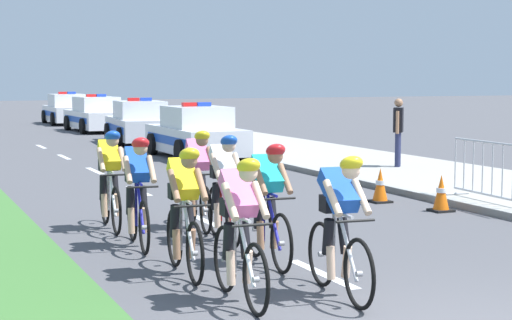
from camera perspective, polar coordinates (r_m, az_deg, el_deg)
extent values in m
cube|color=#A3A099|center=(22.94, 6.26, -0.08)|extent=(4.34, 60.00, 0.12)
cube|color=#9E9E99|center=(21.99, 1.52, -0.28)|extent=(0.16, 60.00, 0.13)
cube|color=white|center=(10.13, 4.48, -7.62)|extent=(0.14, 1.60, 0.01)
cube|color=white|center=(13.72, -3.39, -4.11)|extent=(0.14, 1.60, 0.01)
cube|color=white|center=(17.49, -7.89, -2.05)|extent=(0.14, 1.60, 0.01)
cube|color=white|center=(21.34, -10.78, -0.72)|extent=(0.14, 1.60, 0.01)
cube|color=white|center=(25.24, -12.78, 0.20)|extent=(0.14, 1.60, 0.01)
cube|color=white|center=(29.17, -14.24, 0.88)|extent=(0.14, 1.60, 0.01)
torus|color=black|center=(8.29, -0.01, -8.04)|extent=(0.09, 0.73, 0.72)
cylinder|color=#99999E|center=(8.29, -0.01, -8.04)|extent=(0.06, 0.06, 0.06)
torus|color=black|center=(9.21, -2.12, -6.65)|extent=(0.09, 0.73, 0.72)
cylinder|color=#99999E|center=(9.21, -2.12, -6.65)|extent=(0.06, 0.06, 0.06)
cylinder|color=white|center=(8.59, -1.02, -3.88)|extent=(0.07, 0.55, 0.04)
cylinder|color=white|center=(8.49, -0.64, -6.22)|extent=(0.07, 0.48, 0.63)
cylinder|color=white|center=(8.84, -1.44, -5.62)|extent=(0.04, 0.04, 0.65)
cylinder|color=black|center=(8.27, -0.24, -4.39)|extent=(0.42, 0.06, 0.03)
cube|color=black|center=(8.78, -1.44, -3.42)|extent=(0.11, 0.23, 0.05)
cube|color=pink|center=(8.63, -1.18, -2.23)|extent=(0.31, 0.56, 0.47)
cube|color=black|center=(8.76, -1.42, -3.17)|extent=(0.29, 0.22, 0.18)
cylinder|color=black|center=(8.80, -0.75, -5.40)|extent=(0.12, 0.23, 0.40)
cylinder|color=beige|center=(8.78, -0.58, -7.19)|extent=(0.10, 0.16, 0.36)
cylinder|color=black|center=(8.74, -1.87, -5.48)|extent=(0.12, 0.18, 0.40)
cylinder|color=beige|center=(8.73, -1.71, -7.27)|extent=(0.10, 0.13, 0.36)
cylinder|color=beige|center=(8.49, 0.30, -2.70)|extent=(0.10, 0.41, 0.35)
cylinder|color=beige|center=(8.38, -1.75, -2.81)|extent=(0.10, 0.41, 0.35)
sphere|color=beige|center=(8.32, -0.53, -0.86)|extent=(0.19, 0.19, 0.19)
ellipsoid|color=yellow|center=(8.30, -0.51, -0.42)|extent=(0.25, 0.33, 0.24)
torus|color=black|center=(8.58, 6.94, -7.61)|extent=(0.12, 0.72, 0.72)
cylinder|color=#99999E|center=(8.58, 6.94, -7.61)|extent=(0.07, 0.07, 0.06)
torus|color=black|center=(9.47, 4.40, -6.32)|extent=(0.12, 0.72, 0.72)
cylinder|color=#99999E|center=(9.47, 4.40, -6.32)|extent=(0.07, 0.07, 0.06)
cylinder|color=silver|center=(8.88, 5.77, -3.61)|extent=(0.09, 0.55, 0.04)
cylinder|color=silver|center=(8.78, 6.20, -5.87)|extent=(0.09, 0.48, 0.63)
cylinder|color=silver|center=(9.11, 5.25, -5.30)|extent=(0.04, 0.04, 0.65)
cylinder|color=black|center=(8.56, 6.70, -4.09)|extent=(0.42, 0.07, 0.03)
cube|color=black|center=(9.05, 5.26, -3.17)|extent=(0.12, 0.23, 0.05)
cube|color=blue|center=(8.91, 5.59, -2.01)|extent=(0.33, 0.58, 0.45)
cube|color=black|center=(9.04, 5.29, -2.92)|extent=(0.30, 0.23, 0.18)
cylinder|color=black|center=(9.08, 5.92, -5.09)|extent=(0.13, 0.23, 0.40)
cylinder|color=beige|center=(9.06, 6.11, -6.81)|extent=(0.11, 0.16, 0.36)
cylinder|color=black|center=(9.01, 4.87, -5.16)|extent=(0.13, 0.18, 0.40)
cylinder|color=beige|center=(8.99, 5.05, -6.90)|extent=(0.10, 0.13, 0.36)
cylinder|color=beige|center=(8.79, 7.10, -2.46)|extent=(0.12, 0.41, 0.35)
cylinder|color=beige|center=(8.66, 5.17, -2.56)|extent=(0.12, 0.41, 0.35)
sphere|color=beige|center=(8.61, 6.39, -0.68)|extent=(0.19, 0.19, 0.19)
ellipsoid|color=yellow|center=(8.59, 6.42, -0.25)|extent=(0.26, 0.34, 0.24)
torus|color=black|center=(9.50, -4.13, -6.28)|extent=(0.11, 0.73, 0.72)
cylinder|color=#99999E|center=(9.50, -4.13, -6.28)|extent=(0.06, 0.06, 0.06)
torus|color=black|center=(10.46, -5.50, -5.19)|extent=(0.11, 0.73, 0.72)
cylinder|color=#99999E|center=(10.46, -5.50, -5.19)|extent=(0.06, 0.06, 0.06)
cylinder|color=silver|center=(9.84, -4.81, -2.69)|extent=(0.08, 0.55, 0.04)
cylinder|color=silver|center=(9.72, -4.54, -4.72)|extent=(0.08, 0.48, 0.63)
cylinder|color=silver|center=(10.08, -5.06, -4.25)|extent=(0.04, 0.04, 0.65)
cylinder|color=black|center=(9.51, -4.30, -3.10)|extent=(0.42, 0.06, 0.03)
cube|color=black|center=(10.03, -5.08, -2.31)|extent=(0.12, 0.23, 0.05)
cube|color=yellow|center=(9.88, -4.92, -1.25)|extent=(0.33, 0.56, 0.47)
cube|color=black|center=(10.01, -5.07, -2.09)|extent=(0.30, 0.22, 0.18)
cylinder|color=black|center=(10.04, -4.48, -4.05)|extent=(0.13, 0.23, 0.40)
cylinder|color=#9E7051|center=(10.01, -4.36, -5.62)|extent=(0.10, 0.16, 0.36)
cylinder|color=black|center=(9.99, -5.49, -4.10)|extent=(0.12, 0.18, 0.40)
cylinder|color=#9E7051|center=(9.97, -5.37, -5.67)|extent=(0.10, 0.13, 0.36)
cylinder|color=#9E7051|center=(9.72, -3.70, -1.66)|extent=(0.11, 0.41, 0.35)
cylinder|color=#9E7051|center=(9.64, -5.54, -1.73)|extent=(0.11, 0.41, 0.35)
sphere|color=#9E7051|center=(9.56, -4.51, -0.03)|extent=(0.19, 0.19, 0.19)
ellipsoid|color=yellow|center=(9.55, -4.50, 0.35)|extent=(0.26, 0.33, 0.24)
torus|color=black|center=(10.03, 1.72, -5.63)|extent=(0.11, 0.73, 0.72)
cylinder|color=#99999E|center=(10.03, 1.72, -5.63)|extent=(0.07, 0.07, 0.06)
torus|color=black|center=(10.96, -0.07, -4.66)|extent=(0.11, 0.73, 0.72)
cylinder|color=#99999E|center=(10.96, -0.07, -4.66)|extent=(0.07, 0.07, 0.06)
cylinder|color=#1E1E99|center=(10.36, 0.88, -2.25)|extent=(0.09, 0.55, 0.04)
cylinder|color=#1E1E99|center=(10.25, 1.20, -4.17)|extent=(0.08, 0.48, 0.63)
cylinder|color=#1E1E99|center=(10.60, 0.52, -3.74)|extent=(0.04, 0.04, 0.65)
cylinder|color=black|center=(10.04, 1.54, -2.62)|extent=(0.42, 0.07, 0.03)
cube|color=black|center=(10.55, 0.52, -1.90)|extent=(0.12, 0.23, 0.05)
cube|color=#19B2B7|center=(10.40, 0.75, -0.89)|extent=(0.33, 0.57, 0.44)
cube|color=black|center=(10.53, 0.54, -1.69)|extent=(0.30, 0.22, 0.18)
cylinder|color=black|center=(10.56, 1.09, -3.55)|extent=(0.13, 0.23, 0.40)
cylinder|color=#9E7051|center=(10.53, 1.23, -5.03)|extent=(0.10, 0.16, 0.36)
cylinder|color=black|center=(10.51, 0.16, -3.60)|extent=(0.12, 0.18, 0.40)
cylinder|color=#9E7051|center=(10.48, 0.30, -5.09)|extent=(0.10, 0.13, 0.36)
cylinder|color=#9E7051|center=(10.26, 1.98, -1.26)|extent=(0.11, 0.41, 0.35)
cylinder|color=#9E7051|center=(10.16, 0.29, -1.33)|extent=(0.11, 0.41, 0.35)
sphere|color=#9E7051|center=(10.10, 1.30, 0.28)|extent=(0.19, 0.19, 0.19)
ellipsoid|color=red|center=(10.08, 1.32, 0.64)|extent=(0.26, 0.33, 0.24)
torus|color=black|center=(11.18, -7.52, -4.51)|extent=(0.12, 0.72, 0.72)
cylinder|color=#99999E|center=(11.18, -7.52, -4.51)|extent=(0.07, 0.07, 0.06)
torus|color=black|center=(12.15, -8.31, -3.71)|extent=(0.12, 0.72, 0.72)
cylinder|color=#99999E|center=(12.15, -8.31, -3.71)|extent=(0.07, 0.07, 0.06)
cylinder|color=#1E1E99|center=(11.54, -7.93, -1.50)|extent=(0.10, 0.55, 0.04)
cylinder|color=#1E1E99|center=(11.41, -7.77, -3.22)|extent=(0.09, 0.48, 0.63)
cylinder|color=#1E1E99|center=(11.77, -8.06, -2.85)|extent=(0.04, 0.04, 0.65)
cylinder|color=black|center=(11.20, -7.64, -1.82)|extent=(0.42, 0.07, 0.03)
cube|color=black|center=(11.73, -8.09, -1.19)|extent=(0.12, 0.23, 0.05)
cube|color=blue|center=(11.58, -8.00, -0.28)|extent=(0.34, 0.57, 0.47)
cube|color=black|center=(11.71, -8.08, -1.00)|extent=(0.30, 0.23, 0.18)
cylinder|color=black|center=(11.72, -7.59, -2.69)|extent=(0.13, 0.23, 0.40)
cylinder|color=tan|center=(11.69, -7.50, -4.02)|extent=(0.11, 0.16, 0.36)
cylinder|color=black|center=(11.70, -8.46, -2.72)|extent=(0.13, 0.18, 0.40)
cylinder|color=tan|center=(11.66, -8.38, -4.06)|extent=(0.10, 0.13, 0.36)
cylinder|color=tan|center=(11.40, -7.03, -0.61)|extent=(0.12, 0.41, 0.35)
cylinder|color=tan|center=(11.35, -8.62, -0.66)|extent=(0.12, 0.41, 0.35)
sphere|color=tan|center=(11.27, -7.78, 0.78)|extent=(0.19, 0.19, 0.19)
ellipsoid|color=red|center=(11.25, -7.77, 1.11)|extent=(0.26, 0.34, 0.24)
torus|color=black|center=(11.51, -1.53, -4.17)|extent=(0.12, 0.72, 0.72)
cylinder|color=#99999E|center=(11.51, -1.53, -4.17)|extent=(0.07, 0.07, 0.06)
torus|color=black|center=(12.46, -2.80, -3.43)|extent=(0.12, 0.72, 0.72)
cylinder|color=#99999E|center=(12.46, -2.80, -3.43)|extent=(0.07, 0.07, 0.06)
cylinder|color=#B21919|center=(11.86, -2.13, -1.26)|extent=(0.09, 0.55, 0.04)
cylinder|color=#B21919|center=(11.74, -1.90, -2.93)|extent=(0.09, 0.48, 0.63)
cylinder|color=#B21919|center=(12.09, -2.38, -2.58)|extent=(0.04, 0.04, 0.65)
cylinder|color=black|center=(11.53, -1.67, -1.56)|extent=(0.42, 0.07, 0.03)
cube|color=black|center=(12.05, -2.39, -0.96)|extent=(0.12, 0.23, 0.05)
cube|color=white|center=(11.91, -2.23, -0.07)|extent=(0.33, 0.57, 0.45)
cube|color=black|center=(12.03, -2.38, -0.78)|extent=(0.30, 0.23, 0.18)
cylinder|color=black|center=(12.05, -1.89, -2.41)|extent=(0.13, 0.23, 0.40)
cylinder|color=beige|center=(12.02, -1.79, -3.71)|extent=(0.11, 0.16, 0.36)
cylinder|color=black|center=(12.01, -2.72, -2.45)|extent=(0.13, 0.18, 0.40)
cylinder|color=beige|center=(11.97, -2.62, -3.75)|extent=(0.10, 0.13, 0.36)
cylinder|color=beige|center=(11.75, -1.20, -0.39)|extent=(0.12, 0.41, 0.35)
cylinder|color=beige|center=(11.66, -2.71, -0.44)|extent=(0.12, 0.41, 0.35)
sphere|color=beige|center=(11.60, -1.85, 0.97)|extent=(0.19, 0.19, 0.19)
ellipsoid|color=blue|center=(11.58, -1.83, 1.29)|extent=(0.26, 0.34, 0.24)
torus|color=black|center=(12.62, -9.38, -3.38)|extent=(0.09, 0.73, 0.72)
cylinder|color=#99999E|center=(12.62, -9.38, -3.38)|extent=(0.06, 0.06, 0.06)
torus|color=black|center=(13.59, -10.12, -2.75)|extent=(0.09, 0.73, 0.72)
cylinder|color=#99999E|center=(13.59, -10.12, -2.75)|extent=(0.06, 0.06, 0.06)
cylinder|color=white|center=(12.99, -9.76, -0.74)|extent=(0.07, 0.55, 0.04)
cylinder|color=white|center=(12.86, -9.61, -2.26)|extent=(0.07, 0.48, 0.63)
cylinder|color=white|center=(13.22, -9.89, -1.96)|extent=(0.04, 0.04, 0.65)
cylinder|color=black|center=(12.65, -9.49, -1.00)|extent=(0.42, 0.06, 0.03)
cube|color=black|center=(13.18, -9.91, -0.48)|extent=(0.12, 0.23, 0.05)
cube|color=yellow|center=(13.04, -9.83, 0.34)|extent=(0.32, 0.57, 0.45)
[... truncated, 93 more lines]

